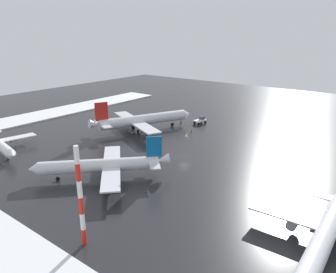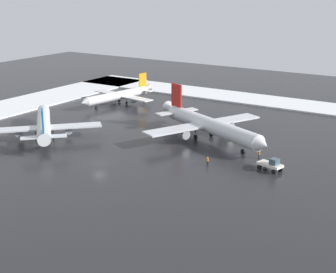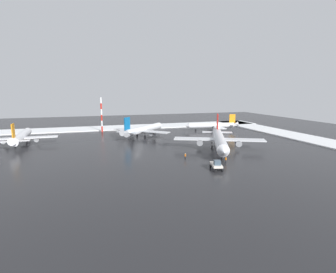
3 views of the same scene
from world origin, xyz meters
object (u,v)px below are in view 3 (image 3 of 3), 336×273
Objects in this scene: airplane_parked_starboard at (21,137)px; pushback_tug at (216,165)px; airplane_parked_portside at (219,140)px; airplane_distant_tail at (143,129)px; ground_crew_by_nose_gear at (226,160)px; airplane_far_rear at (213,125)px; ground_crew_beside_wing at (185,156)px; antenna_mast at (101,115)px.

airplane_parked_starboard reaches higher than pushback_tug.
airplane_parked_starboard is at bearing -118.61° from pushback_tug.
airplane_parked_portside is 68.22m from airplane_parked_starboard.
airplane_parked_starboard is 5.82× the size of pushback_tug.
ground_crew_by_nose_gear is (-12.11, 45.98, -1.99)m from airplane_distant_tail.
airplane_parked_portside is 21.45m from pushback_tug.
airplane_parked_portside is at bearing 76.18° from airplane_far_rear.
antenna_mast reaches higher than ground_crew_beside_wing.
ground_crew_by_nose_gear is at bearing 117.53° from ground_crew_beside_wing.
airplane_distant_tail is 1.52× the size of antenna_mast.
airplane_distant_tail reaches higher than airplane_far_rear.
airplane_parked_portside is 19.35× the size of ground_crew_by_nose_gear.
airplane_parked_starboard is 1.13× the size of airplane_far_rear.
airplane_distant_tail is 13.95× the size of ground_crew_by_nose_gear.
ground_crew_beside_wing is at bearing -128.60° from airplane_parked_starboard.
antenna_mast is (18.85, -56.94, 6.87)m from ground_crew_beside_wing.
antenna_mast is (50.18, -11.50, 5.31)m from airplane_far_rear.
pushback_tug is (-51.22, 47.24, -1.57)m from airplane_parked_starboard.
airplane_parked_starboard reaches higher than ground_crew_by_nose_gear.
airplane_distant_tail is at bearing 131.34° from antenna_mast.
antenna_mast reaches higher than airplane_parked_starboard.
pushback_tug is (10.65, 18.50, -2.16)m from airplane_parked_portside.
ground_crew_beside_wing is (14.31, 7.33, -2.48)m from airplane_parked_portside.
antenna_mast is at bearing -2.65° from airplane_far_rear.
pushback_tug is at bearing -44.92° from ground_crew_by_nose_gear.
airplane_far_rear is 51.76m from antenna_mast.
airplane_parked_portside is 19.35× the size of ground_crew_beside_wing.
airplane_parked_portside reaches higher than airplane_distant_tail.
antenna_mast reaches higher than pushback_tug.
ground_crew_by_nose_gear is at bearing 76.81° from airplane_far_rear.
airplane_parked_portside is 16.26m from ground_crew_beside_wing.
airplane_parked_starboard is at bearing -90.29° from airplane_parked_portside.
airplane_far_rear is at bearing 160.10° from ground_crew_by_nose_gear.
airplane_parked_starboard is 1.85× the size of antenna_mast.
airplane_far_rear is at bearing 168.01° from pushback_tug.
pushback_tug reaches higher than ground_crew_beside_wing.
antenna_mast is at bearing -147.64° from pushback_tug.
pushback_tug is at bearing 108.28° from antenna_mast.
airplane_far_rear is at bearing -149.80° from ground_crew_beside_wing.
antenna_mast reaches higher than airplane_parked_portside.
ground_crew_beside_wing is at bearing 65.66° from airplane_far_rear.
pushback_tug is at bearing -5.31° from airplane_parked_portside.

